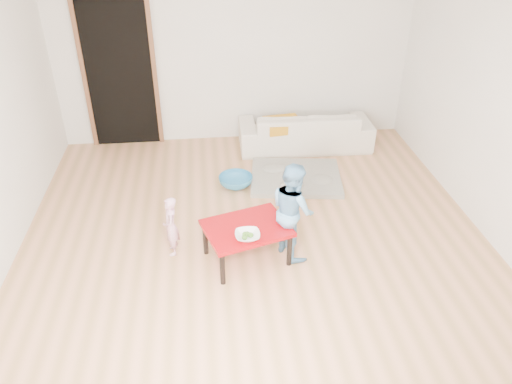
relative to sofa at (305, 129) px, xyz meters
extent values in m
cube|color=tan|center=(-0.96, -2.05, -0.28)|extent=(5.00, 5.00, 0.01)
cube|color=white|center=(-0.96, 0.45, 1.02)|extent=(5.00, 0.02, 2.60)
cube|color=white|center=(1.54, -2.05, 1.02)|extent=(0.02, 5.00, 2.60)
imported|color=silver|center=(0.00, 0.00, 0.00)|extent=(1.90, 0.78, 0.55)
cube|color=orange|center=(-0.35, -0.15, 0.15)|extent=(0.54, 0.49, 0.13)
imported|color=white|center=(-1.09, -2.68, 0.16)|extent=(0.24, 0.24, 0.06)
imported|color=#D9638E|center=(-1.84, -2.29, 0.05)|extent=(0.18, 0.25, 0.65)
imported|color=#5CACD7|center=(-0.62, -2.41, 0.24)|extent=(0.53, 0.60, 1.03)
imported|color=teal|center=(-1.09, -1.02, -0.21)|extent=(0.43, 0.43, 0.13)
camera|label=1|loc=(-1.44, -6.48, 3.00)|focal=35.00mm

